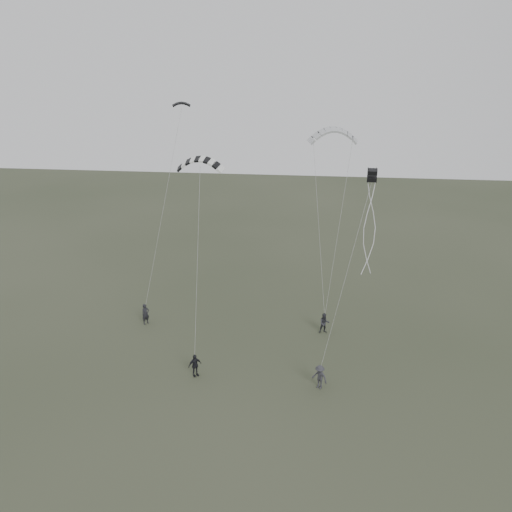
# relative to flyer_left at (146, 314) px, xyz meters

# --- Properties ---
(ground) EXTENTS (140.00, 140.00, 0.00)m
(ground) POSITION_rel_flyer_left_xyz_m (8.50, -6.26, -0.88)
(ground) COLOR #313825
(ground) RESTS_ON ground
(flyer_left) EXTENTS (0.74, 0.76, 1.77)m
(flyer_left) POSITION_rel_flyer_left_xyz_m (0.00, 0.00, 0.00)
(flyer_left) COLOR black
(flyer_left) RESTS_ON ground
(flyer_right) EXTENTS (0.94, 0.80, 1.69)m
(flyer_right) POSITION_rel_flyer_left_xyz_m (14.70, 0.32, -0.04)
(flyer_right) COLOR #28282E
(flyer_right) RESTS_ON ground
(flyer_center) EXTENTS (1.00, 0.93, 1.65)m
(flyer_center) POSITION_rel_flyer_left_xyz_m (5.85, -6.86, -0.06)
(flyer_center) COLOR black
(flyer_center) RESTS_ON ground
(flyer_far) EXTENTS (1.26, 1.10, 1.70)m
(flyer_far) POSITION_rel_flyer_left_xyz_m (14.36, -7.21, -0.04)
(flyer_far) COLOR #2E2E33
(flyer_far) RESTS_ON ground
(kite_dark_small) EXTENTS (1.53, 0.91, 0.58)m
(kite_dark_small) POSITION_rel_flyer_left_xyz_m (2.45, 5.40, 16.44)
(kite_dark_small) COLOR black
(kite_dark_small) RESTS_ON flyer_left
(kite_pale_large) EXTENTS (4.22, 2.07, 1.86)m
(kite_pale_large) POSITION_rel_flyer_left_xyz_m (14.76, 6.58, 14.40)
(kite_pale_large) COLOR #ADAFB2
(kite_pale_large) RESTS_ON flyer_right
(kite_striped) EXTENTS (3.34, 1.23, 1.44)m
(kite_striped) POSITION_rel_flyer_left_xyz_m (5.44, -1.35, 13.13)
(kite_striped) COLOR black
(kite_striped) RESTS_ON flyer_center
(kite_box) EXTENTS (0.66, 0.77, 0.80)m
(kite_box) POSITION_rel_flyer_left_xyz_m (17.06, -3.71, 12.75)
(kite_box) COLOR black
(kite_box) RESTS_ON flyer_far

